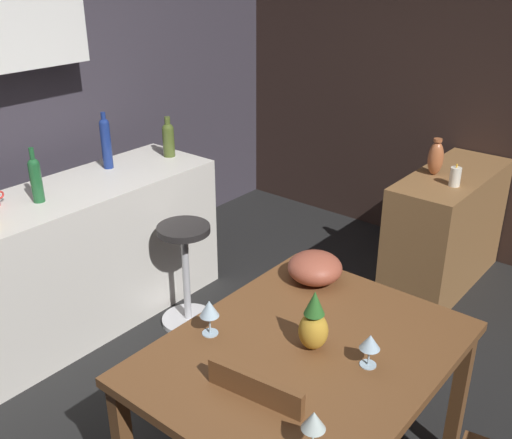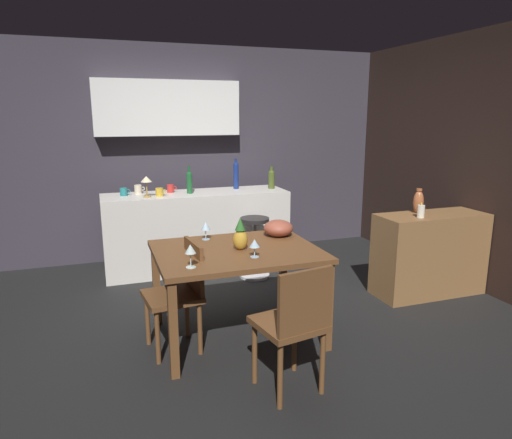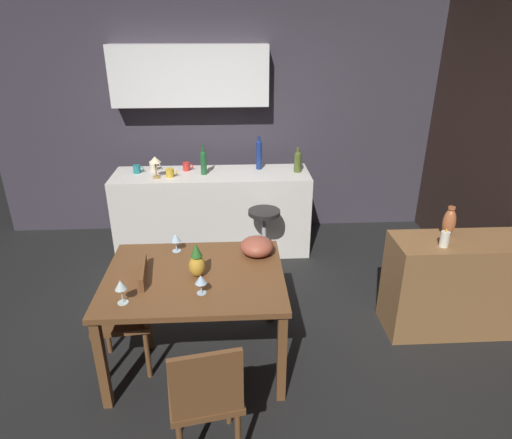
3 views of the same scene
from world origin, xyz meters
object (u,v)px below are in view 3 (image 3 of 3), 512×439
Objects in this scene: bar_stool at (264,239)px; cup_teal at (137,169)px; wine_glass_center at (121,286)px; wine_glass_right at (176,238)px; sideboard_cabinet at (455,285)px; wine_bottle_green at (203,161)px; chair_near_window at (131,312)px; wine_bottle_cobalt at (259,153)px; vase_copper at (449,222)px; dining_table at (195,284)px; cup_red at (187,166)px; cup_cream at (154,166)px; wine_glass_left at (201,280)px; chair_by_doorway at (205,395)px; wine_bottle_olive at (298,160)px; fruit_bowl at (257,246)px; counter_lamp at (155,162)px; cup_mustard at (170,173)px; pineapple_centerpiece at (197,262)px; pillar_candle_tall at (445,239)px.

bar_stool is 5.96× the size of cup_teal.
wine_glass_right is at bearing 68.92° from wine_glass_center.
sideboard_cabinet is 3.55× the size of wine_bottle_green.
wine_glass_right is at bearing 177.51° from sideboard_cabinet.
chair_near_window is 2.33× the size of wine_bottle_cobalt.
dining_table is at bearing -169.69° from vase_copper.
cup_red is at bearing 84.50° from wine_glass_center.
wine_glass_center is 0.54× the size of wine_bottle_green.
cup_cream is 3.01m from vase_copper.
wine_glass_left is 0.82× the size of wine_glass_center.
dining_table is 0.90m from chair_by_doorway.
cup_cream is (-0.41, 1.59, 0.09)m from wine_glass_right.
cup_red is (0.22, 2.25, 0.08)m from wine_glass_center.
wine_bottle_olive reaches higher than sideboard_cabinet.
chair_by_doorway is at bearing -106.97° from fruit_bowl.
counter_lamp is at bearing -168.17° from wine_bottle_green.
cup_mustard is (-0.47, 2.59, 0.45)m from chair_by_doorway.
pineapple_centerpiece is 0.83× the size of wine_bottle_green.
vase_copper reaches higher than wine_glass_right.
cup_mustard is at bearing 101.98° from dining_table.
cup_cream reaches higher than chair_by_doorway.
pineapple_centerpiece is 1.80m from counter_lamp.
wine_glass_left is at bearing 94.04° from chair_by_doorway.
wine_bottle_green reaches higher than bar_stool.
wine_glass_right reaches higher than wine_glass_left.
sideboard_cabinet is 8.05× the size of wine_glass_left.
pillar_candle_tall is at bearing -157.58° from sideboard_cabinet.
cup_cream is at bearing 104.34° from wine_glass_right.
counter_lamp is (-0.07, 2.01, 0.21)m from wine_glass_center.
wine_glass_right is at bearing -75.66° from cup_cream.
cup_red is 0.77× the size of pillar_candle_tall.
vase_copper reaches higher than bar_stool.
chair_near_window is 2.06m from cup_cream.
counter_lamp is (-2.59, 1.42, 0.66)m from sideboard_cabinet.
wine_bottle_olive is at bearing -5.49° from cup_red.
counter_lamp reaches higher than vase_copper.
chair_by_doorway is at bearing -146.52° from vase_copper.
cup_red reaches higher than fruit_bowl.
cup_mustard is (-2.45, 1.45, 0.54)m from sideboard_cabinet.
chair_by_doorway is at bearing -108.06° from wine_bottle_olive.
wine_glass_left is 2.25m from wine_bottle_cobalt.
cup_red is at bearing 174.51° from wine_bottle_olive.
wine_glass_right is 1.38m from counter_lamp.
wine_bottle_green is (-0.13, 2.66, 0.55)m from chair_by_doorway.
wine_bottle_green reaches higher than wine_glass_right.
bar_stool is at bearing 145.55° from sideboard_cabinet.
wine_glass_right is at bearing -129.10° from bar_stool.
wine_glass_center is at bearing -146.29° from fruit_bowl.
wine_glass_center is 2.35m from pillar_candle_tall.
sideboard_cabinet is at bearing -47.96° from wine_bottle_cobalt.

